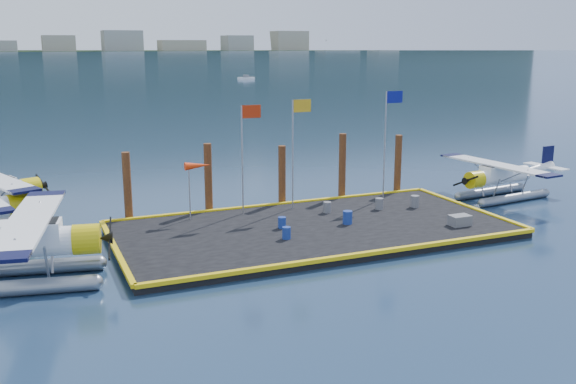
% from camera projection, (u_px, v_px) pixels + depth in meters
% --- Properties ---
extents(ground, '(4000.00, 4000.00, 0.00)m').
position_uv_depth(ground, '(313.00, 234.00, 33.31)').
color(ground, '#19314B').
rests_on(ground, ground).
extents(dock, '(20.00, 10.00, 0.40)m').
position_uv_depth(dock, '(313.00, 230.00, 33.26)').
color(dock, black).
rests_on(dock, ground).
extents(dock_bumpers, '(20.25, 10.25, 0.18)m').
position_uv_depth(dock_bumpers, '(313.00, 224.00, 33.20)').
color(dock_bumpers, yellow).
rests_on(dock_bumpers, dock).
extents(far_backdrop, '(3050.00, 2050.00, 810.00)m').
position_uv_depth(far_backdrop, '(116.00, 44.00, 1682.19)').
color(far_backdrop, black).
rests_on(far_backdrop, ground).
extents(seaplane_a, '(9.52, 10.39, 3.68)m').
position_uv_depth(seaplane_a, '(20.00, 247.00, 25.86)').
color(seaplane_a, gray).
rests_on(seaplane_a, ground).
extents(seaplane_d, '(7.90, 8.72, 3.08)m').
position_uv_depth(seaplane_d, '(500.00, 179.00, 40.33)').
color(seaplane_d, gray).
rests_on(seaplane_d, ground).
extents(drum_0, '(0.41, 0.41, 0.58)m').
position_uv_depth(drum_0, '(282.00, 223.00, 32.80)').
color(drum_0, navy).
rests_on(drum_0, dock).
extents(drum_1, '(0.49, 0.49, 0.69)m').
position_uv_depth(drum_1, '(348.00, 217.00, 33.58)').
color(drum_1, navy).
rests_on(drum_1, dock).
extents(drum_2, '(0.46, 0.46, 0.64)m').
position_uv_depth(drum_2, '(379.00, 204.00, 36.55)').
color(drum_2, slate).
rests_on(drum_2, dock).
extents(drum_3, '(0.42, 0.42, 0.59)m').
position_uv_depth(drum_3, '(286.00, 233.00, 31.00)').
color(drum_3, navy).
rests_on(drum_3, dock).
extents(drum_4, '(0.49, 0.49, 0.69)m').
position_uv_depth(drum_4, '(415.00, 201.00, 36.99)').
color(drum_4, slate).
rests_on(drum_4, dock).
extents(drum_5, '(0.44, 0.44, 0.62)m').
position_uv_depth(drum_5, '(327.00, 207.00, 35.82)').
color(drum_5, slate).
rests_on(drum_5, dock).
extents(crate, '(1.08, 0.72, 0.54)m').
position_uv_depth(crate, '(460.00, 220.00, 33.31)').
color(crate, slate).
rests_on(crate, dock).
extents(flagpole_red, '(1.14, 0.08, 6.00)m').
position_uv_depth(flagpole_red, '(246.00, 142.00, 34.86)').
color(flagpole_red, '#97959D').
rests_on(flagpole_red, dock).
extents(flagpole_yellow, '(1.14, 0.08, 6.20)m').
position_uv_depth(flagpole_yellow, '(296.00, 137.00, 35.97)').
color(flagpole_yellow, '#97959D').
rests_on(flagpole_yellow, dock).
extents(flagpole_blue, '(1.14, 0.08, 6.50)m').
position_uv_depth(flagpole_blue, '(388.00, 129.00, 38.19)').
color(flagpole_blue, '#97959D').
rests_on(flagpole_blue, dock).
extents(windsock, '(1.40, 0.44, 3.12)m').
position_uv_depth(windsock, '(197.00, 167.00, 34.09)').
color(windsock, '#97959D').
rests_on(windsock, dock).
extents(piling_0, '(0.44, 0.44, 4.00)m').
position_uv_depth(piling_0, '(128.00, 189.00, 34.49)').
color(piling_0, '#442513').
rests_on(piling_0, ground).
extents(piling_1, '(0.44, 0.44, 4.20)m').
position_uv_depth(piling_1, '(208.00, 180.00, 36.17)').
color(piling_1, '#442513').
rests_on(piling_1, ground).
extents(piling_2, '(0.44, 0.44, 3.80)m').
position_uv_depth(piling_2, '(282.00, 178.00, 37.92)').
color(piling_2, '#442513').
rests_on(piling_2, ground).
extents(piling_3, '(0.44, 0.44, 4.30)m').
position_uv_depth(piling_3, '(342.00, 168.00, 39.37)').
color(piling_3, '#442513').
rests_on(piling_3, ground).
extents(piling_4, '(0.44, 0.44, 4.00)m').
position_uv_depth(piling_4, '(398.00, 166.00, 40.92)').
color(piling_4, '#442513').
rests_on(piling_4, ground).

